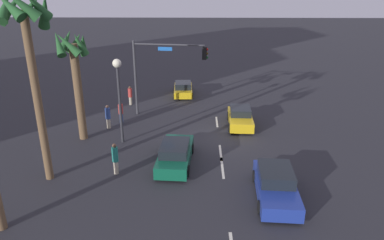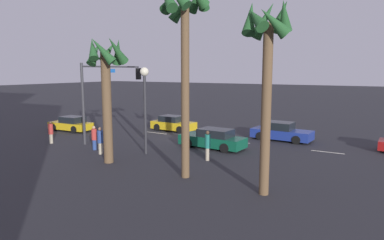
% 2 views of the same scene
% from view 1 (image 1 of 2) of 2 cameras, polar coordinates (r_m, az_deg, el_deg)
% --- Properties ---
extents(ground_plane, '(220.00, 220.00, 0.00)m').
position_cam_1_polar(ground_plane, '(24.20, 4.40, -2.93)').
color(ground_plane, '#28282D').
extents(lane_stripe_2, '(2.56, 0.14, 0.01)m').
position_cam_1_polar(lane_stripe_2, '(20.33, 4.99, -7.76)').
color(lane_stripe_2, silver).
rests_on(lane_stripe_2, ground_plane).
extents(lane_stripe_3, '(2.28, 0.14, 0.01)m').
position_cam_1_polar(lane_stripe_3, '(22.07, 4.69, -5.34)').
color(lane_stripe_3, silver).
rests_on(lane_stripe_3, ground_plane).
extents(lane_stripe_4, '(2.23, 0.14, 0.01)m').
position_cam_1_polar(lane_stripe_4, '(27.07, 4.08, -0.29)').
color(lane_stripe_4, silver).
rests_on(lane_stripe_4, ground_plane).
extents(car_0, '(4.67, 2.15, 1.43)m').
position_cam_1_polar(car_0, '(17.85, 13.52, -10.23)').
color(car_0, navy).
rests_on(car_0, ground_plane).
extents(car_1, '(4.12, 1.96, 1.31)m').
position_cam_1_polar(car_1, '(33.83, -1.46, 5.09)').
color(car_1, gold).
rests_on(car_1, ground_plane).
extents(car_3, '(4.06, 1.91, 1.36)m').
position_cam_1_polar(car_3, '(26.37, 7.88, 0.42)').
color(car_3, gold).
rests_on(car_3, ground_plane).
extents(car_4, '(4.77, 2.09, 1.38)m').
position_cam_1_polar(car_4, '(20.44, -2.74, -5.54)').
color(car_4, '#0F5138').
rests_on(car_4, ground_plane).
extents(traffic_signal, '(1.01, 5.84, 5.96)m').
position_cam_1_polar(traffic_signal, '(27.47, -5.25, 8.89)').
color(traffic_signal, '#38383D').
rests_on(traffic_signal, ground_plane).
extents(streetlamp, '(0.56, 0.56, 5.62)m').
position_cam_1_polar(streetlamp, '(22.64, -11.93, 5.69)').
color(streetlamp, '#2D2D33').
rests_on(streetlamp, ground_plane).
extents(pedestrian_0, '(0.50, 0.50, 1.77)m').
position_cam_1_polar(pedestrian_0, '(26.22, -13.58, 0.61)').
color(pedestrian_0, '#B2A58C').
rests_on(pedestrian_0, ground_plane).
extents(pedestrian_1, '(0.48, 0.48, 1.66)m').
position_cam_1_polar(pedestrian_1, '(27.22, -11.57, 1.38)').
color(pedestrian_1, '#2D478C').
rests_on(pedestrian_1, ground_plane).
extents(pedestrian_2, '(0.35, 0.35, 1.83)m').
position_cam_1_polar(pedestrian_2, '(19.65, -12.45, -6.08)').
color(pedestrian_2, '#B2A58C').
rests_on(pedestrian_2, ground_plane).
extents(pedestrian_3, '(0.41, 0.41, 1.68)m').
position_cam_1_polar(pedestrian_3, '(31.32, -10.08, 4.04)').
color(pedestrian_3, '#B2A58C').
rests_on(pedestrian_3, ground_plane).
extents(palm_tree_0, '(2.77, 2.94, 9.85)m').
position_cam_1_polar(palm_tree_0, '(18.47, -25.33, 12.37)').
color(palm_tree_0, brown).
rests_on(palm_tree_0, ground_plane).
extents(palm_tree_1, '(2.32, 2.51, 7.36)m').
position_cam_1_polar(palm_tree_1, '(23.66, -18.70, 8.65)').
color(palm_tree_1, brown).
rests_on(palm_tree_1, ground_plane).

